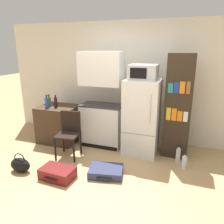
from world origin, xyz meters
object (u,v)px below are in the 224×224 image
at_px(kitchen_hutch, 102,104).
at_px(bottle_olive_oil, 49,101).
at_px(bottle_wine_dark, 56,102).
at_px(handbag, 20,165).
at_px(side_table, 59,124).
at_px(suitcase_large_flat, 106,171).
at_px(bottle_blue_soda, 47,103).
at_px(chair, 69,130).
at_px(water_bottle_middle, 178,155).
at_px(microwave, 143,72).
at_px(refrigerator, 142,117).
at_px(suitcase_small_flat, 58,173).
at_px(water_bottle_front, 184,162).
at_px(bookshelf, 178,107).

xyz_separation_m(kitchen_hutch, bottle_olive_oil, (-1.16, -0.14, 0.00)).
distance_m(bottle_wine_dark, handbag, 1.49).
height_order(side_table, suitcase_large_flat, side_table).
height_order(side_table, bottle_blue_soda, bottle_blue_soda).
relative_size(chair, water_bottle_middle, 2.75).
distance_m(bottle_wine_dark, suitcase_large_flat, 1.91).
distance_m(kitchen_hutch, bottle_blue_soda, 1.15).
bearing_deg(microwave, chair, -155.73).
height_order(kitchen_hutch, bottle_wine_dark, kitchen_hutch).
bearing_deg(microwave, bottle_wine_dark, -176.39).
bearing_deg(handbag, refrigerator, 38.35).
bearing_deg(suitcase_small_flat, bottle_blue_soda, 132.25).
distance_m(bottle_blue_soda, suitcase_large_flat, 1.98).
relative_size(microwave, suitcase_small_flat, 0.92).
xyz_separation_m(suitcase_large_flat, water_bottle_front, (1.20, 0.64, 0.06)).
bearing_deg(bottle_wine_dark, bottle_olive_oil, 165.80).
relative_size(refrigerator, microwave, 2.89).
height_order(bookshelf, bottle_blue_soda, bookshelf).
relative_size(bottle_blue_soda, suitcase_small_flat, 0.50).
distance_m(microwave, handbag, 2.66).
bearing_deg(bookshelf, suitcase_large_flat, -131.65).
bearing_deg(side_table, bottle_wine_dark, -90.62).
bearing_deg(refrigerator, handbag, -141.65).
height_order(refrigerator, microwave, microwave).
distance_m(side_table, bottle_wine_dark, 0.51).
bearing_deg(refrigerator, bottle_olive_oil, -178.11).
bearing_deg(suitcase_large_flat, suitcase_small_flat, -165.80).
distance_m(bookshelf, suitcase_large_flat, 1.75).
xyz_separation_m(bottle_olive_oil, suitcase_large_flat, (1.67, -0.93, -0.84)).
relative_size(suitcase_small_flat, water_bottle_middle, 1.74).
height_order(chair, suitcase_large_flat, chair).
relative_size(kitchen_hutch, handbag, 5.40).
relative_size(side_table, suitcase_small_flat, 1.49).
bearing_deg(refrigerator, bottle_blue_soda, -173.61).
relative_size(handbag, water_bottle_middle, 1.15).
bearing_deg(water_bottle_middle, suitcase_small_flat, -145.85).
bearing_deg(kitchen_hutch, bottle_olive_oil, -172.94).
bearing_deg(refrigerator, bottle_wine_dark, -176.35).
bearing_deg(chair, handbag, -128.52).
bearing_deg(microwave, kitchen_hutch, 174.76).
xyz_separation_m(bookshelf, water_bottle_front, (0.20, -0.49, -0.84)).
distance_m(kitchen_hutch, water_bottle_middle, 1.78).
distance_m(bottle_olive_oil, chair, 0.99).
relative_size(kitchen_hutch, bottle_olive_oil, 7.64).
xyz_separation_m(suitcase_large_flat, handbag, (-1.40, -0.38, 0.06)).
bearing_deg(bottle_olive_oil, suitcase_small_flat, -52.77).
xyz_separation_m(kitchen_hutch, water_bottle_middle, (1.59, -0.22, -0.76)).
relative_size(bottle_blue_soda, handbag, 0.76).
bearing_deg(chair, bottle_blue_soda, 146.22).
bearing_deg(water_bottle_middle, suitcase_large_flat, -141.52).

